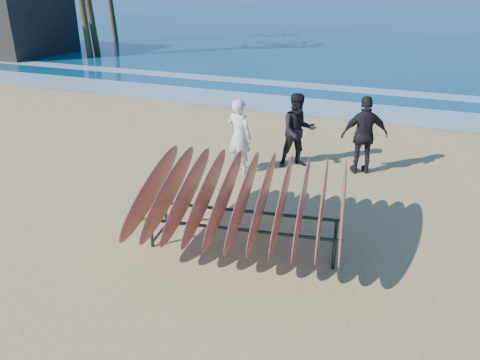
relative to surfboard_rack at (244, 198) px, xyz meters
The scene contains 8 objects.
ground 0.98m from the surfboard_rack, 138.36° to the right, with size 120.00×120.00×0.00m, color tan.
ocean 54.75m from the surfboard_rack, 90.30° to the left, with size 160.00×160.00×0.00m, color navy.
foam_near 9.79m from the surfboard_rack, 91.70° to the left, with size 160.00×160.00×0.00m, color white.
foam_far 13.28m from the surfboard_rack, 91.25° to the left, with size 160.00×160.00×0.00m, color white.
surfboard_rack is the anchor object (origin of this frame).
person_white 3.40m from the surfboard_rack, 113.99° to the left, with size 0.62×0.41×1.70m, color silver.
person_dark_a 3.95m from the surfboard_rack, 93.56° to the left, with size 0.85×0.66×1.75m, color black.
person_dark_b 4.31m from the surfboard_rack, 73.20° to the left, with size 1.05×0.44×1.79m, color black.
Camera 1 is at (2.84, -5.98, 4.06)m, focal length 35.00 mm.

